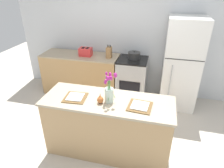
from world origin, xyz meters
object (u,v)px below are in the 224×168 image
object	(u,v)px
cooking_pot	(134,55)
knife_block	(109,52)
stove_range	(132,80)
refrigerator	(181,65)
pear_figurine	(100,99)
flower_vase	(109,91)
plate_setting_right	(140,106)
toaster	(86,52)
plate_setting_left	(75,97)

from	to	relation	value
cooking_pot	knife_block	world-z (taller)	knife_block
stove_range	cooking_pot	xyz separation A→B (m)	(0.01, 0.06, 0.52)
refrigerator	pear_figurine	bearing A→B (deg)	-123.54
flower_vase	cooking_pot	world-z (taller)	flower_vase
flower_vase	pear_figurine	size ratio (longest dim) A/B	3.05
plate_setting_right	toaster	size ratio (longest dim) A/B	1.15
stove_range	knife_block	size ratio (longest dim) A/B	3.38
pear_figurine	plate_setting_left	size ratio (longest dim) A/B	0.44
flower_vase	toaster	xyz separation A→B (m)	(-0.94, 1.61, -0.06)
pear_figurine	toaster	distance (m)	1.87
toaster	refrigerator	bearing A→B (deg)	0.63
stove_range	plate_setting_left	world-z (taller)	plate_setting_left
flower_vase	plate_setting_right	distance (m)	0.44
refrigerator	knife_block	size ratio (longest dim) A/B	6.61
refrigerator	flower_vase	bearing A→B (deg)	-121.95
refrigerator	pear_figurine	xyz separation A→B (m)	(-1.12, -1.69, 0.06)
refrigerator	cooking_pot	world-z (taller)	refrigerator
stove_range	plate_setting_right	size ratio (longest dim) A/B	2.83
pear_figurine	plate_setting_left	xyz separation A→B (m)	(-0.37, 0.04, -0.05)
cooking_pot	plate_setting_left	bearing A→B (deg)	-108.13
refrigerator	plate_setting_left	world-z (taller)	refrigerator
flower_vase	knife_block	size ratio (longest dim) A/B	1.60
refrigerator	pear_figurine	size ratio (longest dim) A/B	12.56
cooking_pot	stove_range	bearing A→B (deg)	-104.07
refrigerator	plate_setting_right	xyz separation A→B (m)	(-0.60, -1.65, 0.02)
cooking_pot	pear_figurine	bearing A→B (deg)	-96.12
refrigerator	flower_vase	size ratio (longest dim) A/B	4.12
pear_figurine	knife_block	world-z (taller)	knife_block
stove_range	pear_figurine	bearing A→B (deg)	-95.84
refrigerator	knife_block	world-z (taller)	refrigerator
plate_setting_left	pear_figurine	bearing A→B (deg)	-6.18
stove_range	plate_setting_left	xyz separation A→B (m)	(-0.55, -1.65, 0.45)
pear_figurine	toaster	world-z (taller)	toaster
plate_setting_right	knife_block	distance (m)	1.85
pear_figurine	plate_setting_left	distance (m)	0.38
pear_figurine	plate_setting_right	bearing A→B (deg)	4.44
flower_vase	plate_setting_left	size ratio (longest dim) A/B	1.34
plate_setting_left	knife_block	distance (m)	1.65
stove_range	knife_block	distance (m)	0.76
plate_setting_left	toaster	bearing A→B (deg)	105.86
plate_setting_left	cooking_pot	xyz separation A→B (m)	(0.56, 1.71, 0.07)
stove_range	plate_setting_right	xyz separation A→B (m)	(0.35, -1.65, 0.45)
pear_figurine	plate_setting_right	distance (m)	0.52
stove_range	toaster	xyz separation A→B (m)	(-1.01, -0.02, 0.54)
refrigerator	toaster	bearing A→B (deg)	-179.37
pear_figurine	plate_setting_left	bearing A→B (deg)	173.82
plate_setting_left	toaster	world-z (taller)	toaster
plate_setting_left	plate_setting_right	size ratio (longest dim) A/B	1.00
refrigerator	flower_vase	world-z (taller)	refrigerator
stove_range	plate_setting_right	world-z (taller)	plate_setting_right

